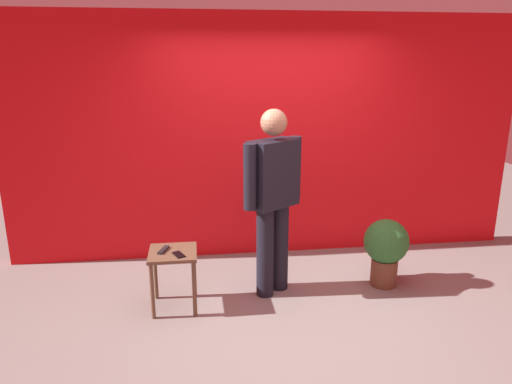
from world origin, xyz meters
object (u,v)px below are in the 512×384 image
(cell_phone, at_px, (179,255))
(potted_plant, at_px, (386,247))
(tv_remote, at_px, (163,250))
(side_table, at_px, (173,262))
(standing_person, at_px, (273,194))

(cell_phone, xyz_separation_m, potted_plant, (2.01, 0.27, -0.14))
(tv_remote, bearing_deg, side_table, 5.61)
(cell_phone, relative_size, potted_plant, 0.21)
(standing_person, relative_size, tv_remote, 10.44)
(side_table, xyz_separation_m, potted_plant, (2.07, 0.18, -0.03))
(standing_person, height_order, side_table, standing_person)
(side_table, bearing_deg, potted_plant, 4.87)
(standing_person, xyz_separation_m, tv_remote, (-1.01, -0.17, -0.44))
(side_table, relative_size, tv_remote, 3.22)
(standing_person, relative_size, side_table, 3.24)
(standing_person, height_order, tv_remote, standing_person)
(potted_plant, bearing_deg, cell_phone, -172.45)
(cell_phone, bearing_deg, tv_remote, 116.09)
(cell_phone, bearing_deg, potted_plant, -16.96)
(side_table, xyz_separation_m, cell_phone, (0.05, -0.09, 0.11))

